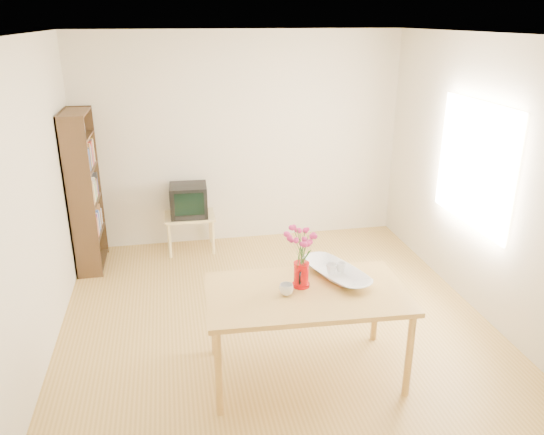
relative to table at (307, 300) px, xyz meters
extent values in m
plane|color=#A47E3A|center=(-0.08, 0.68, -0.68)|extent=(4.50, 4.50, 0.00)
plane|color=white|center=(-0.08, 0.68, 1.92)|extent=(4.50, 4.50, 0.00)
plane|color=beige|center=(-0.08, 2.93, 0.62)|extent=(4.00, 0.00, 4.00)
plane|color=beige|center=(-0.08, -1.57, 0.62)|extent=(4.00, 0.00, 4.00)
plane|color=beige|center=(-2.08, 0.68, 0.62)|extent=(0.00, 4.50, 4.50)
plane|color=beige|center=(1.92, 0.68, 0.62)|extent=(0.00, 4.50, 4.50)
plane|color=white|center=(1.90, 0.98, 0.72)|extent=(0.00, 1.30, 1.30)
cube|color=#BA8A3F|center=(0.00, 0.00, 0.05)|extent=(1.58, 0.95, 0.04)
cylinder|color=#BA8A3F|center=(-0.73, -0.35, -0.32)|extent=(0.06, 0.06, 0.71)
cylinder|color=#BA8A3F|center=(0.69, -0.41, -0.32)|extent=(0.06, 0.06, 0.71)
cylinder|color=#BA8A3F|center=(-0.69, 0.41, -0.32)|extent=(0.06, 0.06, 0.71)
cylinder|color=#BA8A3F|center=(0.73, 0.35, -0.32)|extent=(0.06, 0.06, 0.71)
cube|color=tan|center=(-0.78, 2.65, -0.23)|extent=(0.60, 0.45, 0.03)
cylinder|color=tan|center=(-1.04, 2.46, -0.46)|extent=(0.04, 0.04, 0.43)
cylinder|color=tan|center=(-0.52, 2.46, -0.46)|extent=(0.04, 0.04, 0.43)
cylinder|color=tan|center=(-1.04, 2.83, -0.46)|extent=(0.04, 0.04, 0.43)
cylinder|color=tan|center=(-0.52, 2.83, -0.46)|extent=(0.04, 0.04, 0.43)
cube|color=#2F1E0F|center=(-1.93, 2.09, 0.22)|extent=(0.28, 0.02, 1.80)
cube|color=#2F1E0F|center=(-1.93, 2.76, 0.22)|extent=(0.28, 0.03, 1.80)
cube|color=#2F1E0F|center=(-2.06, 2.43, 0.22)|extent=(0.02, 0.70, 1.80)
cube|color=#2F1E0F|center=(-1.93, 2.43, -0.64)|extent=(0.27, 0.65, 0.02)
cube|color=#2F1E0F|center=(-1.93, 2.43, -0.28)|extent=(0.27, 0.65, 0.02)
cube|color=#2F1E0F|center=(-1.93, 2.43, 0.10)|extent=(0.27, 0.65, 0.02)
cube|color=#2F1E0F|center=(-1.93, 2.43, 0.48)|extent=(0.27, 0.65, 0.02)
cube|color=#2F1E0F|center=(-1.93, 2.43, 0.84)|extent=(0.27, 0.65, 0.02)
cube|color=#2F1E0F|center=(-1.93, 2.43, 1.10)|extent=(0.27, 0.65, 0.02)
cylinder|color=red|center=(-0.02, 0.09, 0.17)|extent=(0.12, 0.12, 0.19)
cylinder|color=red|center=(-0.02, 0.09, 0.08)|extent=(0.14, 0.14, 0.02)
cylinder|color=red|center=(-0.02, 0.09, 0.27)|extent=(0.12, 0.12, 0.01)
cone|color=red|center=(-0.01, 0.04, 0.25)|extent=(0.06, 0.08, 0.06)
torus|color=black|center=(-0.05, 0.16, 0.18)|extent=(0.05, 0.10, 0.10)
imported|color=white|center=(-0.17, -0.02, 0.12)|extent=(0.15, 0.15, 0.09)
imported|color=white|center=(0.29, 0.19, 0.29)|extent=(0.59, 0.59, 0.43)
imported|color=white|center=(0.25, 0.19, 0.25)|extent=(0.10, 0.10, 0.07)
imported|color=white|center=(0.34, 0.21, 0.25)|extent=(0.09, 0.09, 0.07)
cube|color=black|center=(-0.78, 2.65, -0.03)|extent=(0.45, 0.42, 0.38)
cube|color=black|center=(-0.78, 2.72, -0.01)|extent=(0.32, 0.23, 0.27)
cube|color=black|center=(-0.78, 2.44, -0.01)|extent=(0.34, 0.02, 0.27)
camera|label=1|loc=(-0.96, -3.49, 2.05)|focal=35.00mm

